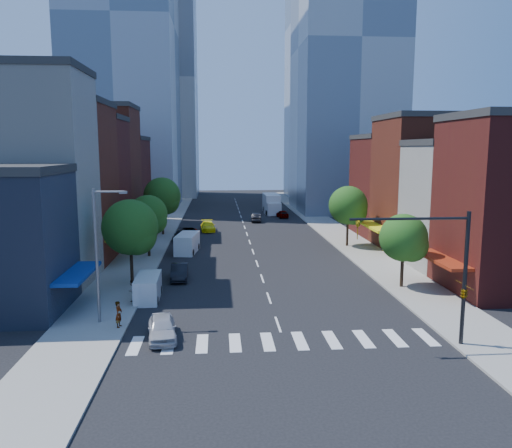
% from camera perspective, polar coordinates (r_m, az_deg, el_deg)
% --- Properties ---
extents(ground, '(220.00, 220.00, 0.00)m').
position_cam_1_polar(ground, '(34.28, 2.53, -11.39)').
color(ground, black).
rests_on(ground, ground).
extents(sidewalk_left, '(5.00, 120.00, 0.15)m').
position_cam_1_polar(sidewalk_left, '(73.42, -11.01, -0.68)').
color(sidewalk_left, gray).
rests_on(sidewalk_left, ground).
extents(sidewalk_right, '(5.00, 120.00, 0.15)m').
position_cam_1_polar(sidewalk_right, '(74.74, 8.39, -0.45)').
color(sidewalk_right, gray).
rests_on(sidewalk_right, ground).
extents(crosswalk, '(19.00, 3.00, 0.01)m').
position_cam_1_polar(crosswalk, '(31.50, 3.20, -13.24)').
color(crosswalk, silver).
rests_on(crosswalk, ground).
extents(bldg_left_1, '(12.00, 8.00, 18.00)m').
position_cam_1_polar(bldg_left_1, '(47.25, -25.62, 4.47)').
color(bldg_left_1, beige).
rests_on(bldg_left_1, ground).
extents(bldg_left_2, '(12.00, 9.00, 16.00)m').
position_cam_1_polar(bldg_left_2, '(55.31, -22.39, 4.11)').
color(bldg_left_2, '#5F2316').
rests_on(bldg_left_2, ground).
extents(bldg_left_3, '(12.00, 8.00, 15.00)m').
position_cam_1_polar(bldg_left_3, '(63.46, -20.02, 4.28)').
color(bldg_left_3, '#591816').
rests_on(bldg_left_3, ground).
extents(bldg_left_4, '(12.00, 9.00, 17.00)m').
position_cam_1_polar(bldg_left_4, '(71.62, -18.24, 5.60)').
color(bldg_left_4, '#5F2316').
rests_on(bldg_left_4, ground).
extents(bldg_left_5, '(12.00, 10.00, 13.00)m').
position_cam_1_polar(bldg_left_5, '(80.97, -16.58, 4.56)').
color(bldg_left_5, '#591816').
rests_on(bldg_left_5, ground).
extents(bldg_right_1, '(12.00, 8.00, 12.00)m').
position_cam_1_polar(bldg_right_1, '(53.49, 23.46, 1.76)').
color(bldg_right_1, beige).
rests_on(bldg_right_1, ground).
extents(bldg_right_2, '(12.00, 10.00, 15.00)m').
position_cam_1_polar(bldg_right_2, '(61.42, 19.65, 4.17)').
color(bldg_right_2, '#5F2316').
rests_on(bldg_right_2, ground).
extents(bldg_right_3, '(12.00, 10.00, 13.00)m').
position_cam_1_polar(bldg_right_3, '(70.72, 16.33, 4.03)').
color(bldg_right_3, '#591816').
rests_on(bldg_right_3, ground).
extents(tower_nw, '(20.00, 22.00, 70.00)m').
position_cam_1_polar(tower_nw, '(106.15, -15.08, 21.00)').
color(tower_nw, '#8C99A8').
rests_on(tower_nw, ground).
extents(tower_ne, '(18.00, 20.00, 60.00)m').
position_cam_1_polar(tower_ne, '(98.68, 10.33, 19.15)').
color(tower_ne, '#9EA5AD').
rests_on(tower_ne, ground).
extents(tower_far_e, '(22.00, 22.00, 80.00)m').
position_cam_1_polar(tower_far_e, '(123.54, 9.50, 21.73)').
color(tower_far_e, '#8C99A8').
rests_on(tower_far_e, ground).
extents(tower_far_w, '(18.00, 18.00, 56.00)m').
position_cam_1_polar(tower_far_w, '(128.79, -11.02, 15.72)').
color(tower_far_w, '#9EA5AD').
rests_on(tower_far_w, ground).
extents(traffic_signal, '(7.24, 2.24, 8.00)m').
position_cam_1_polar(traffic_signal, '(31.70, 21.86, -5.83)').
color(traffic_signal, black).
rests_on(traffic_signal, sidewalk_right).
extents(streetlight, '(2.25, 0.25, 9.00)m').
position_cam_1_polar(streetlight, '(34.51, -17.49, -2.56)').
color(streetlight, slate).
rests_on(streetlight, sidewalk_left).
extents(tree_left_near, '(4.80, 4.80, 7.30)m').
position_cam_1_polar(tree_left_near, '(44.07, -14.00, -0.60)').
color(tree_left_near, black).
rests_on(tree_left_near, sidewalk_left).
extents(tree_left_mid, '(4.20, 4.20, 6.65)m').
position_cam_1_polar(tree_left_mid, '(54.88, -12.09, 0.89)').
color(tree_left_mid, black).
rests_on(tree_left_mid, sidewalk_left).
extents(tree_left_far, '(5.00, 5.00, 7.75)m').
position_cam_1_polar(tree_left_far, '(68.62, -10.56, 3.01)').
color(tree_left_far, black).
rests_on(tree_left_far, sidewalk_left).
extents(tree_right_near, '(4.00, 4.00, 6.20)m').
position_cam_1_polar(tree_right_near, '(43.49, 16.71, -1.73)').
color(tree_right_near, black).
rests_on(tree_right_near, sidewalk_right).
extents(tree_right_far, '(4.60, 4.60, 7.20)m').
position_cam_1_polar(tree_right_far, '(60.35, 10.63, 1.94)').
color(tree_right_far, black).
rests_on(tree_right_far, sidewalk_right).
extents(parked_car_front, '(2.24, 4.40, 1.43)m').
position_cam_1_polar(parked_car_front, '(32.13, -10.70, -11.57)').
color(parked_car_front, '#B8B7BD').
rests_on(parked_car_front, ground).
extents(parked_car_second, '(1.61, 4.27, 1.39)m').
position_cam_1_polar(parked_car_second, '(45.79, -8.75, -5.42)').
color(parked_car_second, black).
rests_on(parked_car_second, ground).
extents(parked_car_third, '(3.04, 5.59, 1.49)m').
position_cam_1_polar(parked_car_third, '(65.27, -7.68, -1.15)').
color(parked_car_third, '#999999').
rests_on(parked_car_third, ground).
extents(parked_car_rear, '(2.52, 4.92, 1.37)m').
position_cam_1_polar(parked_car_rear, '(64.83, -8.42, -1.29)').
color(parked_car_rear, black).
rests_on(parked_car_rear, ground).
extents(cargo_van_near, '(1.91, 4.48, 1.89)m').
position_cam_1_polar(cargo_van_near, '(40.16, -12.27, -7.17)').
color(cargo_van_near, silver).
rests_on(cargo_van_near, ground).
extents(cargo_van_far, '(2.72, 5.33, 2.17)m').
position_cam_1_polar(cargo_van_far, '(57.09, -7.90, -2.22)').
color(cargo_van_far, white).
rests_on(cargo_van_far, ground).
extents(taxi, '(2.32, 4.94, 1.39)m').
position_cam_1_polar(taxi, '(71.82, -5.52, -0.26)').
color(taxi, '#FFF20D').
rests_on(taxi, ground).
extents(traffic_car_oncoming, '(1.86, 4.35, 1.39)m').
position_cam_1_polar(traffic_car_oncoming, '(80.73, 0.04, 0.76)').
color(traffic_car_oncoming, black).
rests_on(traffic_car_oncoming, ground).
extents(traffic_car_far, '(1.95, 3.93, 1.29)m').
position_cam_1_polar(traffic_car_far, '(85.40, 3.03, 1.15)').
color(traffic_car_far, '#999999').
rests_on(traffic_car_far, ground).
extents(box_truck, '(2.79, 8.68, 3.48)m').
position_cam_1_polar(box_truck, '(90.91, 1.81, 2.25)').
color(box_truck, silver).
rests_on(box_truck, ground).
extents(pedestrian_near, '(0.51, 0.69, 1.73)m').
position_cam_1_polar(pedestrian_near, '(34.30, -15.41, -9.90)').
color(pedestrian_near, '#999999').
rests_on(pedestrian_near, sidewalk_left).
extents(pedestrian_far, '(0.91, 1.00, 1.65)m').
position_cam_1_polar(pedestrian_far, '(39.60, -13.96, -7.40)').
color(pedestrian_far, '#999999').
rests_on(pedestrian_far, sidewalk_left).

